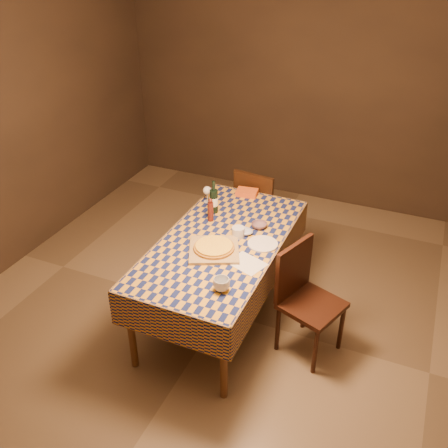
% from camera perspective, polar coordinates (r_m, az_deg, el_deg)
% --- Properties ---
extents(room, '(5.00, 5.10, 2.70)m').
position_cam_1_polar(room, '(3.78, -0.30, 5.50)').
color(room, brown).
rests_on(room, ground).
extents(dining_table, '(0.94, 1.84, 0.77)m').
position_cam_1_polar(dining_table, '(4.10, -0.28, -2.80)').
color(dining_table, brown).
rests_on(dining_table, ground).
extents(cutting_board, '(0.51, 0.51, 0.02)m').
position_cam_1_polar(cutting_board, '(3.93, -1.15, -2.96)').
color(cutting_board, '#A1814B').
rests_on(cutting_board, dining_table).
extents(pizza, '(0.41, 0.41, 0.03)m').
position_cam_1_polar(pizza, '(3.91, -1.15, -2.63)').
color(pizza, '#975E19').
rests_on(pizza, cutting_board).
extents(pepper_mill, '(0.06, 0.06, 0.21)m').
position_cam_1_polar(pepper_mill, '(4.29, -1.55, 1.56)').
color(pepper_mill, '#4B1711').
rests_on(pepper_mill, dining_table).
extents(bowl, '(0.17, 0.17, 0.04)m').
position_cam_1_polar(bowl, '(4.23, 4.05, -0.16)').
color(bowl, '#664B56').
rests_on(bowl, dining_table).
extents(wine_glass, '(0.09, 0.09, 0.16)m').
position_cam_1_polar(wine_glass, '(4.58, -1.93, 3.79)').
color(wine_glass, silver).
rests_on(wine_glass, dining_table).
extents(wine_bottle, '(0.09, 0.09, 0.30)m').
position_cam_1_polar(wine_bottle, '(4.41, -1.18, 2.69)').
color(wine_bottle, black).
rests_on(wine_bottle, dining_table).
extents(deli_tub, '(0.14, 0.14, 0.09)m').
position_cam_1_polar(deli_tub, '(4.09, 1.63, -0.93)').
color(deli_tub, silver).
rests_on(deli_tub, dining_table).
extents(takeout_container, '(0.21, 0.16, 0.05)m').
position_cam_1_polar(takeout_container, '(4.75, 2.64, 3.62)').
color(takeout_container, '#CF531B').
rests_on(takeout_container, dining_table).
extents(white_plate, '(0.32, 0.32, 0.01)m').
position_cam_1_polar(white_plate, '(4.02, 4.45, -2.28)').
color(white_plate, silver).
rests_on(white_plate, dining_table).
extents(tumbler, '(0.13, 0.13, 0.09)m').
position_cam_1_polar(tumbler, '(3.51, -0.30, -6.91)').
color(tumbler, silver).
rests_on(tumbler, dining_table).
extents(flour_patch, '(0.32, 0.28, 0.00)m').
position_cam_1_polar(flour_patch, '(3.80, 2.61, -4.51)').
color(flour_patch, silver).
rests_on(flour_patch, dining_table).
extents(flour_bag, '(0.19, 0.16, 0.05)m').
position_cam_1_polar(flour_bag, '(4.15, 2.24, -0.77)').
color(flour_bag, '#A3AFD0').
rests_on(flour_bag, dining_table).
extents(chair_far, '(0.47, 0.47, 0.93)m').
position_cam_1_polar(chair_far, '(5.07, 3.87, 2.01)').
color(chair_far, black).
rests_on(chair_far, ground).
extents(chair_right, '(0.55, 0.54, 0.93)m').
position_cam_1_polar(chair_right, '(3.95, 9.13, -7.84)').
color(chair_right, black).
rests_on(chair_right, ground).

